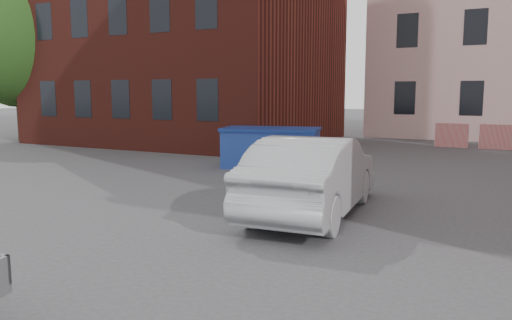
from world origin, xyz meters
The scene contains 6 objects.
ground centered at (0.00, 0.00, 0.00)m, with size 120.00×120.00×0.00m, color #38383A.
far_building centered at (-20.00, 22.00, 4.00)m, with size 6.00×6.00×8.00m, color maroon.
tree centered at (-16.00, 9.00, 5.17)m, with size 5.28×5.28×8.30m.
barriers centered at (4.20, 15.00, 0.50)m, with size 4.70×0.18×1.00m.
dumpster centered at (-1.81, 6.53, 0.61)m, with size 3.16×2.12×1.21m.
silver_car centered at (1.39, 1.57, 0.74)m, with size 1.56×4.47×1.47m, color #9B9EA2.
Camera 1 is at (4.58, -7.10, 2.28)m, focal length 35.00 mm.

